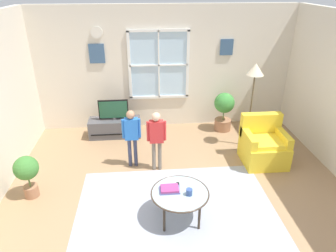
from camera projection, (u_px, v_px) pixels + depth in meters
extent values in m
cube|color=#9E7A56|center=(181.00, 207.00, 4.67)|extent=(6.18, 6.41, 0.02)
cube|color=beige|center=(165.00, 68.00, 6.74)|extent=(5.58, 0.12, 2.67)
cube|color=silver|center=(159.00, 65.00, 6.62)|extent=(1.26, 0.02, 1.46)
cube|color=white|center=(158.00, 30.00, 6.28)|extent=(1.32, 0.04, 0.06)
cube|color=white|center=(159.00, 97.00, 6.92)|extent=(1.32, 0.04, 0.06)
cube|color=white|center=(129.00, 66.00, 6.55)|extent=(0.06, 0.04, 1.46)
cube|color=white|center=(188.00, 65.00, 6.65)|extent=(0.06, 0.04, 1.46)
cube|color=white|center=(159.00, 65.00, 6.60)|extent=(0.03, 0.04, 1.46)
cube|color=white|center=(159.00, 65.00, 6.60)|extent=(1.26, 0.04, 0.03)
cube|color=#38567A|center=(97.00, 54.00, 6.39)|extent=(0.32, 0.03, 0.40)
cube|color=#38567A|center=(227.00, 47.00, 6.57)|extent=(0.28, 0.03, 0.34)
cylinder|color=silver|center=(97.00, 32.00, 6.19)|extent=(0.24, 0.04, 0.24)
cube|color=#999EAD|center=(176.00, 211.00, 4.55)|extent=(2.96, 2.22, 0.01)
cube|color=#4C4C51|center=(115.00, 128.00, 6.66)|extent=(1.10, 0.41, 0.39)
cube|color=black|center=(115.00, 134.00, 6.50)|extent=(0.99, 0.02, 0.02)
cylinder|color=#4C4C4C|center=(114.00, 118.00, 6.56)|extent=(0.08, 0.08, 0.05)
cube|color=black|center=(113.00, 109.00, 6.47)|extent=(0.62, 0.05, 0.41)
cube|color=#1E4C33|center=(113.00, 110.00, 6.45)|extent=(0.58, 0.01, 0.37)
cube|color=yellow|center=(263.00, 152.00, 5.69)|extent=(0.76, 0.72, 0.42)
cube|color=yellow|center=(261.00, 124.00, 5.77)|extent=(0.76, 0.16, 0.45)
cube|color=yellow|center=(249.00, 139.00, 5.53)|extent=(0.12, 0.65, 0.20)
cube|color=yellow|center=(283.00, 137.00, 5.58)|extent=(0.12, 0.65, 0.20)
cube|color=yellow|center=(266.00, 142.00, 5.53)|extent=(0.61, 0.50, 0.08)
cylinder|color=#99B2B7|center=(180.00, 193.00, 4.25)|extent=(0.80, 0.80, 0.02)
torus|color=#3F3328|center=(180.00, 193.00, 4.25)|extent=(0.82, 0.82, 0.02)
cylinder|color=#33281E|center=(162.00, 196.00, 4.54)|extent=(0.04, 0.04, 0.44)
cylinder|color=#33281E|center=(194.00, 194.00, 4.58)|extent=(0.04, 0.04, 0.44)
cylinder|color=#33281E|center=(164.00, 219.00, 4.11)|extent=(0.04, 0.04, 0.44)
cylinder|color=#33281E|center=(199.00, 216.00, 4.15)|extent=(0.04, 0.04, 0.44)
cube|color=#6D64AD|center=(170.00, 190.00, 4.27)|extent=(0.28, 0.18, 0.03)
cube|color=#9A3573|center=(170.00, 188.00, 4.26)|extent=(0.25, 0.19, 0.03)
cylinder|color=#334C8C|center=(189.00, 192.00, 4.18)|extent=(0.09, 0.09, 0.09)
cube|color=black|center=(178.00, 186.00, 4.37)|extent=(0.05, 0.14, 0.02)
cylinder|color=#726656|center=(154.00, 156.00, 5.44)|extent=(0.07, 0.07, 0.56)
cylinder|color=#726656|center=(160.00, 156.00, 5.45)|extent=(0.07, 0.07, 0.56)
cube|color=red|center=(156.00, 132.00, 5.24)|extent=(0.24, 0.13, 0.40)
sphere|color=#D8AD8C|center=(156.00, 117.00, 5.12)|extent=(0.15, 0.15, 0.15)
cylinder|color=red|center=(148.00, 131.00, 5.20)|extent=(0.05, 0.05, 0.36)
cylinder|color=red|center=(165.00, 131.00, 5.22)|extent=(0.05, 0.05, 0.36)
cylinder|color=#333851|center=(130.00, 152.00, 5.56)|extent=(0.07, 0.07, 0.56)
cylinder|color=#333851|center=(136.00, 152.00, 5.56)|extent=(0.07, 0.07, 0.56)
cube|color=blue|center=(131.00, 129.00, 5.35)|extent=(0.24, 0.13, 0.39)
sphere|color=#A87A5B|center=(130.00, 115.00, 5.23)|extent=(0.15, 0.15, 0.15)
cylinder|color=blue|center=(123.00, 129.00, 5.31)|extent=(0.05, 0.05, 0.35)
cylinder|color=blue|center=(139.00, 128.00, 5.34)|extent=(0.05, 0.05, 0.35)
cylinder|color=#9E6B4C|center=(223.00, 124.00, 6.97)|extent=(0.37, 0.37, 0.25)
cylinder|color=#4C7238|center=(223.00, 116.00, 6.88)|extent=(0.02, 0.02, 0.18)
sphere|color=#3C8A3A|center=(224.00, 103.00, 6.74)|extent=(0.45, 0.45, 0.45)
cylinder|color=#9E6B4C|center=(32.00, 191.00, 4.85)|extent=(0.22, 0.22, 0.19)
cylinder|color=#4C7238|center=(29.00, 182.00, 4.77)|extent=(0.02, 0.02, 0.15)
sphere|color=#3E7C33|center=(26.00, 168.00, 4.66)|extent=(0.38, 0.38, 0.38)
cylinder|color=black|center=(246.00, 144.00, 6.37)|extent=(0.26, 0.26, 0.03)
cylinder|color=brown|center=(250.00, 111.00, 6.05)|extent=(0.03, 0.03, 1.51)
cone|color=beige|center=(256.00, 69.00, 5.68)|extent=(0.32, 0.32, 0.22)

